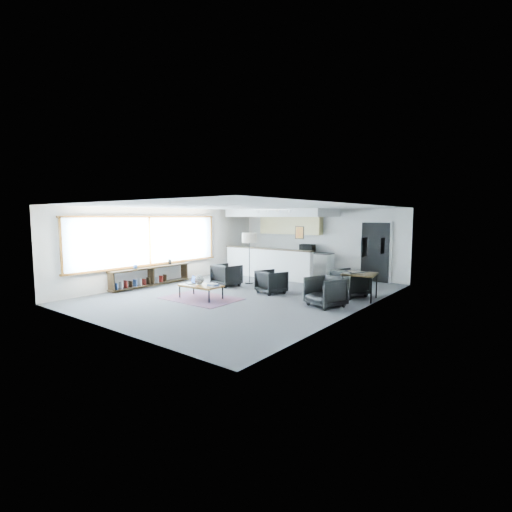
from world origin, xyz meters
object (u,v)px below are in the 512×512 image
Objects in this scene: book_stack at (213,285)px; armchair_right at (271,281)px; microwave at (307,247)px; dining_table at (360,275)px; ceramic_pot at (199,280)px; coffee_table at (201,286)px; dining_chair_near at (326,293)px; laptop at (192,281)px; armchair_left at (227,274)px; dining_chair_far at (350,284)px; floor_lamp at (249,240)px.

armchair_right is (0.65, 1.84, -0.05)m from book_stack.
dining_table is at bearing -46.47° from microwave.
ceramic_pot is 0.28× the size of dining_table.
ceramic_pot is (-0.05, -0.01, 0.17)m from coffee_table.
coffee_table is 1.73× the size of dining_chair_near.
armchair_left is (-0.39, 1.89, -0.06)m from laptop.
coffee_table is 1.23× the size of dining_table.
book_stack is 3.03m from dining_chair_near.
book_stack is 4.09m from dining_table.
armchair_right is 2.30m from dining_chair_far.
ceramic_pot is 4.34m from dining_chair_far.
book_stack is 0.37× the size of armchair_left.
armchair_right is 2.13m from floor_lamp.
laptop is 0.50× the size of dining_chair_far.
microwave is (0.30, 5.50, 0.58)m from ceramic_pot.
dining_chair_far is 4.00m from microwave.
ceramic_pot is 3.52m from dining_chair_near.
armchair_left is 4.38m from dining_table.
floor_lamp is at bearing -11.49° from armchair_right.
coffee_table is 4.29m from dining_chair_far.
laptop is at bearing 108.57° from armchair_left.
laptop is 5.57m from microwave.
armchair_right is (1.87, -0.04, -0.02)m from armchair_left.
dining_chair_far is (3.18, 2.88, 0.00)m from coffee_table.
dining_chair_near is 1.56m from dining_chair_far.
laptop is 0.83m from book_stack.
floor_lamp reaches higher than dining_table.
laptop reaches higher than book_stack.
laptop is 2.94m from floor_lamp.
coffee_table is at bearing 62.51° from dining_chair_far.
armchair_left reaches higher than coffee_table.
armchair_left is 1.87m from armchair_right.
armchair_right is 0.76× the size of dining_table.
laptop is 2.37m from armchair_right.
dining_table is 0.52m from dining_chair_far.
laptop is 0.31m from ceramic_pot.
book_stack is 0.42× the size of dining_chair_near.
book_stack is 0.30× the size of dining_table.
dining_chair_far is at bearing 46.70° from book_stack.
floor_lamp is at bearing 108.61° from book_stack.
microwave reaches higher than dining_table.
book_stack is 0.55× the size of microwave.
microwave reaches higher than dining_chair_near.
ceramic_pot is at bearing -99.22° from microwave.
dining_table is at bearing -143.13° from armchair_right.
book_stack is 2.24m from armchair_left.
dining_chair_near is (3.26, 1.33, -0.18)m from ceramic_pot.
armchair_left is at bearing 16.69° from armchair_right.
book_stack is 3.08m from floor_lamp.
floor_lamp is (-0.92, 2.73, 1.08)m from book_stack.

